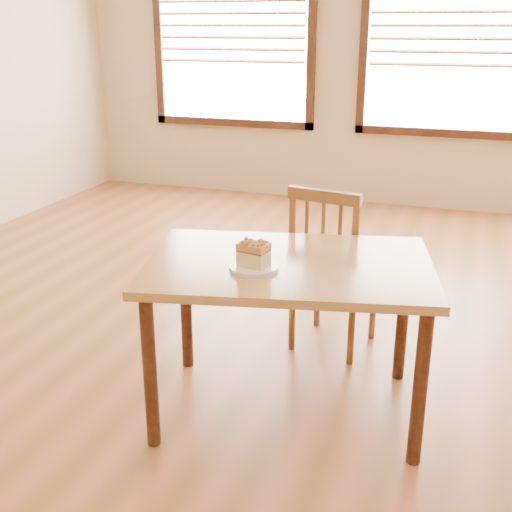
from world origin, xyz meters
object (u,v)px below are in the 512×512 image
at_px(cafe_chair_main, 332,267).
at_px(cake_slice, 254,253).
at_px(cafe_table_main, 289,281).
at_px(plate, 254,268).

distance_m(cafe_chair_main, cake_slice, 0.90).
relative_size(cafe_table_main, plate, 6.66).
xyz_separation_m(cafe_table_main, plate, (-0.12, -0.14, 0.10)).
height_order(cafe_table_main, plate, plate).
bearing_deg(plate, cake_slice, -127.96).
bearing_deg(cafe_chair_main, plate, 88.02).
xyz_separation_m(plate, cake_slice, (-0.00, -0.00, 0.06)).
xyz_separation_m(cafe_chair_main, cake_slice, (-0.17, -0.82, 0.34)).
distance_m(plate, cake_slice, 0.06).
distance_m(cafe_table_main, plate, 0.21).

